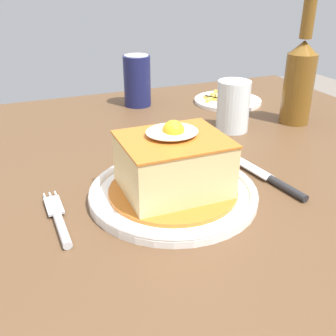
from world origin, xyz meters
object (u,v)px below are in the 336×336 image
fork (59,221)px  soda_can (137,81)px  beer_bottle_amber (300,78)px  main_plate (173,192)px  knife (276,182)px  side_plate_fries (227,101)px  drinking_glass (233,110)px

fork → soda_can: bearing=60.4°
beer_bottle_amber → fork: bearing=-158.6°
main_plate → fork: (-0.17, -0.01, -0.00)m
knife → side_plate_fries: size_ratio=0.97×
fork → soda_can: (0.26, 0.47, 0.06)m
soda_can → drinking_glass: 0.28m
beer_bottle_amber → drinking_glass: bearing=176.6°
fork → beer_bottle_amber: (0.55, 0.21, 0.09)m
soda_can → side_plate_fries: soda_can is taller
drinking_glass → side_plate_fries: drinking_glass is taller
main_plate → drinking_glass: size_ratio=2.38×
main_plate → drinking_glass: (0.23, 0.21, 0.04)m
side_plate_fries → beer_bottle_amber: bearing=-71.1°
fork → beer_bottle_amber: size_ratio=0.53×
fork → main_plate: bearing=3.3°
side_plate_fries → soda_can: bearing=163.0°
soda_can → knife: bearing=-81.9°
fork → knife: same height
drinking_glass → side_plate_fries: (0.09, 0.18, -0.04)m
knife → soda_can: (-0.07, 0.48, 0.06)m
soda_can → side_plate_fries: bearing=-17.0°
main_plate → soda_can: (0.10, 0.46, 0.05)m
main_plate → drinking_glass: drinking_glass is taller
main_plate → beer_bottle_amber: (0.38, 0.21, 0.09)m
main_plate → fork: size_ratio=1.76×
soda_can → drinking_glass: size_ratio=1.18×
fork → drinking_glass: 0.45m
main_plate → soda_can: bearing=78.1°
soda_can → drinking_glass: (0.13, -0.24, -0.02)m
knife → beer_bottle_amber: bearing=47.3°
soda_can → side_plate_fries: 0.24m
beer_bottle_amber → side_plate_fries: (-0.06, 0.19, -0.09)m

